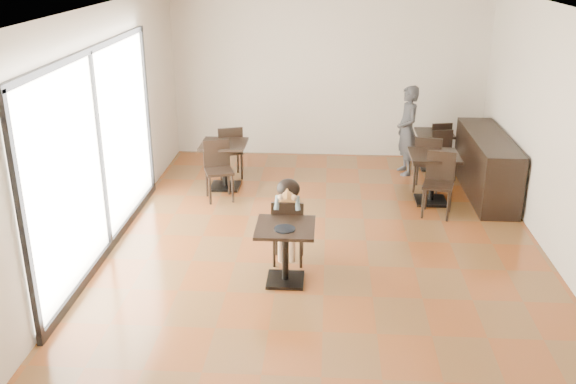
# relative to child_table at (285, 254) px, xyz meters

# --- Properties ---
(floor) EXTENTS (6.00, 8.00, 0.01)m
(floor) POSITION_rel_child_table_xyz_m (0.48, 1.25, -0.38)
(floor) COLOR brown
(floor) RESTS_ON ground
(ceiling) EXTENTS (6.00, 8.00, 0.01)m
(ceiling) POSITION_rel_child_table_xyz_m (0.48, 1.25, 2.82)
(ceiling) COLOR silver
(ceiling) RESTS_ON floor
(wall_back) EXTENTS (6.00, 0.01, 3.20)m
(wall_back) POSITION_rel_child_table_xyz_m (0.48, 5.25, 1.22)
(wall_back) COLOR beige
(wall_back) RESTS_ON floor
(wall_front) EXTENTS (6.00, 0.01, 3.20)m
(wall_front) POSITION_rel_child_table_xyz_m (0.48, -2.75, 1.22)
(wall_front) COLOR beige
(wall_front) RESTS_ON floor
(wall_left) EXTENTS (0.01, 8.00, 3.20)m
(wall_left) POSITION_rel_child_table_xyz_m (-2.52, 1.25, 1.22)
(wall_left) COLOR beige
(wall_left) RESTS_ON floor
(wall_right) EXTENTS (0.01, 8.00, 3.20)m
(wall_right) POSITION_rel_child_table_xyz_m (3.48, 1.25, 1.22)
(wall_right) COLOR beige
(wall_right) RESTS_ON floor
(storefront_window) EXTENTS (0.04, 4.50, 2.60)m
(storefront_window) POSITION_rel_child_table_xyz_m (-2.49, 0.75, 1.02)
(storefront_window) COLOR white
(storefront_window) RESTS_ON floor
(child_table) EXTENTS (0.71, 0.71, 0.75)m
(child_table) POSITION_rel_child_table_xyz_m (0.00, 0.00, 0.00)
(child_table) COLOR black
(child_table) RESTS_ON floor
(child_chair) EXTENTS (0.41, 0.41, 0.91)m
(child_chair) POSITION_rel_child_table_xyz_m (0.00, 0.55, 0.08)
(child_chair) COLOR black
(child_chair) RESTS_ON floor
(child) EXTENTS (0.41, 0.57, 1.14)m
(child) POSITION_rel_child_table_xyz_m (0.00, 0.55, 0.19)
(child) COLOR slate
(child) RESTS_ON child_chair
(plate) EXTENTS (0.25, 0.25, 0.02)m
(plate) POSITION_rel_child_table_xyz_m (0.00, -0.10, 0.38)
(plate) COLOR black
(plate) RESTS_ON child_table
(pizza_slice) EXTENTS (0.26, 0.20, 0.06)m
(pizza_slice) POSITION_rel_child_table_xyz_m (0.00, 0.36, 0.61)
(pizza_slice) COLOR tan
(pizza_slice) RESTS_ON child
(adult_patron) EXTENTS (0.50, 0.65, 1.61)m
(adult_patron) POSITION_rel_child_table_xyz_m (1.91, 4.20, 0.43)
(adult_patron) COLOR #393A3E
(adult_patron) RESTS_ON floor
(cafe_table_mid) EXTENTS (0.94, 0.94, 0.81)m
(cafe_table_mid) POSITION_rel_child_table_xyz_m (2.18, 2.79, 0.03)
(cafe_table_mid) COLOR black
(cafe_table_mid) RESTS_ON floor
(cafe_table_left) EXTENTS (0.96, 0.96, 0.80)m
(cafe_table_left) POSITION_rel_child_table_xyz_m (-1.26, 3.24, 0.02)
(cafe_table_left) COLOR black
(cafe_table_left) RESTS_ON floor
(cafe_table_back) EXTENTS (0.79, 0.79, 0.70)m
(cafe_table_back) POSITION_rel_child_table_xyz_m (2.44, 4.50, -0.02)
(cafe_table_back) COLOR black
(cafe_table_back) RESTS_ON floor
(chair_mid_a) EXTENTS (0.54, 0.54, 0.98)m
(chair_mid_a) POSITION_rel_child_table_xyz_m (2.18, 3.34, 0.11)
(chair_mid_a) COLOR black
(chair_mid_a) RESTS_ON floor
(chair_mid_b) EXTENTS (0.54, 0.54, 0.98)m
(chair_mid_b) POSITION_rel_child_table_xyz_m (2.18, 2.24, 0.11)
(chair_mid_b) COLOR black
(chair_mid_b) RESTS_ON floor
(chair_left_a) EXTENTS (0.55, 0.55, 0.96)m
(chair_left_a) POSITION_rel_child_table_xyz_m (-1.26, 3.79, 0.10)
(chair_left_a) COLOR black
(chair_left_a) RESTS_ON floor
(chair_left_b) EXTENTS (0.55, 0.55, 0.96)m
(chair_left_b) POSITION_rel_child_table_xyz_m (-1.26, 2.69, 0.10)
(chair_left_b) COLOR black
(chair_left_b) RESTS_ON floor
(chair_back_a) EXTENTS (0.45, 0.45, 0.85)m
(chair_back_a) POSITION_rel_child_table_xyz_m (2.56, 4.75, 0.05)
(chair_back_a) COLOR black
(chair_back_a) RESTS_ON floor
(chair_back_b) EXTENTS (0.45, 0.45, 0.85)m
(chair_back_b) POSITION_rel_child_table_xyz_m (2.56, 3.95, 0.05)
(chair_back_b) COLOR black
(chair_back_b) RESTS_ON floor
(service_counter) EXTENTS (0.60, 2.40, 1.00)m
(service_counter) POSITION_rel_child_table_xyz_m (3.13, 3.25, 0.12)
(service_counter) COLOR black
(service_counter) RESTS_ON floor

